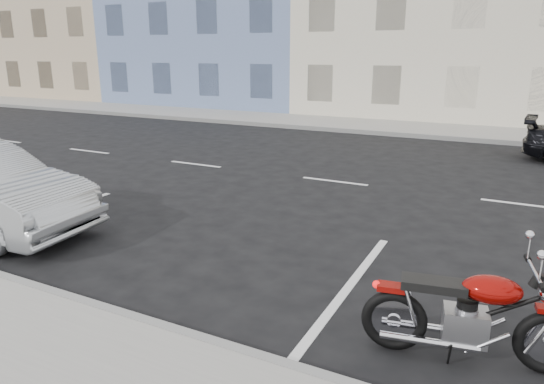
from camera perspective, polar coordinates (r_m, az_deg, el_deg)
The scene contains 4 objects.
ground at distance 11.05m, azimuth 17.19°, elevation -0.00°, with size 120.00×120.00×0.00m, color black.
sidewalk_far at distance 20.55m, azimuth 7.80°, elevation 7.98°, with size 80.00×3.40×0.15m, color gray.
curb_far at distance 18.97m, azimuth 6.07°, elevation 7.38°, with size 80.00×0.12×0.16m, color gray.
bldg_far_west at distance 38.67m, azimuth -20.07°, elevation 19.75°, with size 12.00×12.00×12.00m, color tan.
Camera 1 is at (1.70, -10.52, 2.93)m, focal length 32.00 mm.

